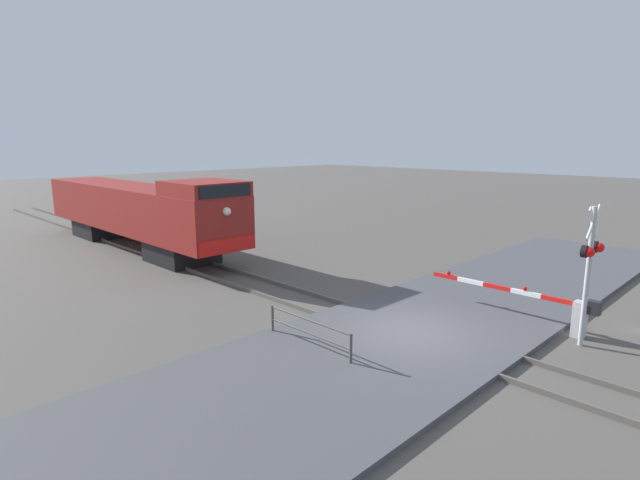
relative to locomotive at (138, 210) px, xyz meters
The scene contains 8 objects.
ground_plane 17.92m from the locomotive, 90.00° to the right, with size 160.00×160.00×0.00m, color #514C47.
rail_track_left 17.92m from the locomotive, 92.31° to the right, with size 0.08×80.00×0.15m, color #59544C.
rail_track_right 17.92m from the locomotive, 87.69° to the right, with size 0.08×80.00×0.15m, color #59544C.
road_surface 17.91m from the locomotive, 90.00° to the right, with size 36.00×6.36×0.15m, color #47474C.
locomotive is the anchor object (origin of this frame).
crossing_signal 21.91m from the locomotive, 82.30° to the right, with size 1.18×0.33×4.06m.
crossing_gate 21.07m from the locomotive, 80.27° to the right, with size 0.36×5.55×1.21m.
guard_railing 16.72m from the locomotive, 99.87° to the right, with size 0.08×3.22×0.95m.
Camera 1 is at (-11.82, -8.02, 5.76)m, focal length 27.71 mm.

